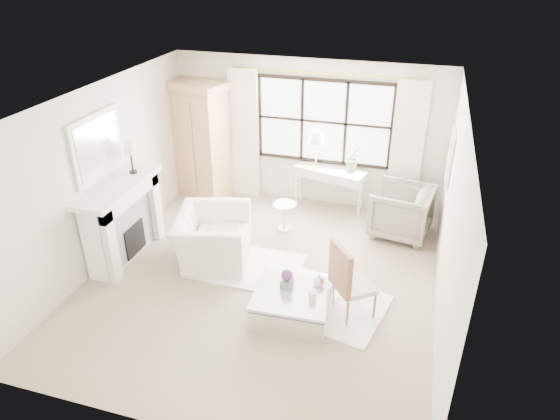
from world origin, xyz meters
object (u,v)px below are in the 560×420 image
Objects in this scene: console_table at (329,189)px; club_armchair at (213,238)px; coffee_table at (293,303)px; armoire at (200,139)px.

console_table reaches higher than club_armchair.
console_table is 3.16m from coffee_table.
coffee_table is at bearing -133.68° from club_armchair.
console_table reaches higher than coffee_table.
console_table is 1.32× the size of coffee_table.
console_table is 2.63m from club_armchair.
armoire is 4.18m from coffee_table.
club_armchair is 1.81m from coffee_table.
armoire is 1.83× the size of club_armchair.
coffee_table is at bearing -32.75° from armoire.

